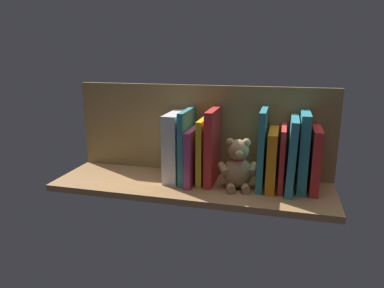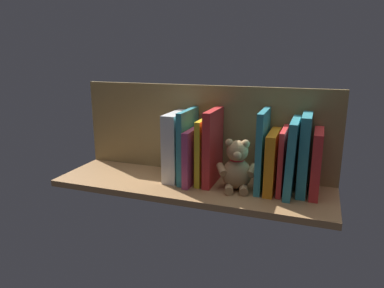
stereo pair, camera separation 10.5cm
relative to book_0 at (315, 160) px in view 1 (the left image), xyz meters
The scene contains 14 objects.
ground_plane 42.82cm from the book_0, ahead, with size 97.87×30.57×2.20cm, color #A87A4C.
shelf_back_panel 42.39cm from the book_0, 12.34° to the right, with size 97.87×1.50×33.37cm, color olive.
book_0 is the anchor object (origin of this frame).
book_1 4.58cm from the book_0, ahead, with size 3.03×14.94×26.07cm, color teal.
book_2 7.85cm from the book_0, 10.72° to the left, with size 2.43×18.48×24.55cm, color teal.
book_3 10.49cm from the book_0, ahead, with size 1.60×16.46×21.20cm, color red.
book_4 13.79cm from the book_0, ahead, with size 3.05×17.37×19.95cm, color orange.
book_5 17.47cm from the book_0, ahead, with size 2.06×16.99×26.84cm, color teal.
teddy_bear 25.47cm from the book_0, 10.23° to the left, with size 13.74×12.68×17.39cm.
book_6 34.47cm from the book_0, ahead, with size 2.67×17.04×26.15cm, color red.
book_7 37.63cm from the book_0, ahead, with size 1.96×16.56×22.84cm, color yellow.
book_8 40.69cm from the book_0, ahead, with size 2.22×19.24×19.47cm, color #B23F72.
book_9 43.71cm from the book_0, ahead, with size 1.93×17.64×25.62cm, color teal.
dictionary_thick_white 48.11cm from the book_0, ahead, with size 5.09×16.80×24.27cm, color silver.
Camera 1 is at (-30.31, 114.17, 44.96)cm, focal length 33.05 mm.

